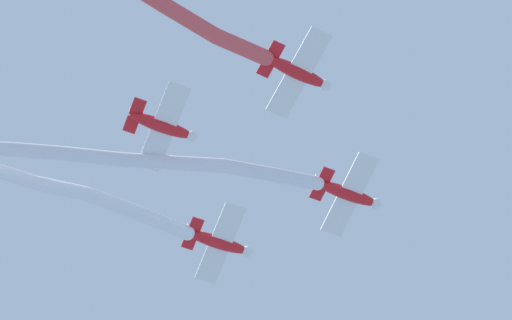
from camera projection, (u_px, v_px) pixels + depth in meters
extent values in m
ellipsoid|color=red|center=(347.00, 194.00, 68.68)|extent=(4.03, 1.22, 0.81)
sphere|color=white|center=(376.00, 204.00, 69.01)|extent=(0.76, 0.76, 0.69)
ellipsoid|color=black|center=(354.00, 194.00, 69.04)|extent=(1.04, 0.64, 0.43)
cube|color=white|center=(350.00, 195.00, 68.61)|extent=(1.95, 5.89, 0.11)
cube|color=red|center=(322.00, 184.00, 68.46)|extent=(0.99, 2.32, 0.09)
cube|color=white|center=(323.00, 181.00, 68.85)|extent=(0.91, 0.20, 1.12)
cylinder|color=white|center=(294.00, 179.00, 68.04)|extent=(3.01, 0.94, 1.08)
cylinder|color=white|center=(247.00, 170.00, 67.69)|extent=(2.98, 1.13, 0.95)
cylinder|color=white|center=(198.00, 164.00, 67.38)|extent=(3.17, 1.34, 1.18)
cylinder|color=white|center=(147.00, 161.00, 67.08)|extent=(3.21, 1.43, 0.94)
cylinder|color=white|center=(93.00, 156.00, 66.97)|extent=(3.38, 1.44, 1.00)
cylinder|color=white|center=(39.00, 151.00, 66.83)|extent=(3.32, 1.40, 0.98)
sphere|color=white|center=(317.00, 183.00, 68.30)|extent=(0.87, 0.87, 0.87)
sphere|color=white|center=(270.00, 174.00, 67.78)|extent=(0.87, 0.87, 0.87)
sphere|color=white|center=(223.00, 166.00, 67.60)|extent=(0.87, 0.87, 0.87)
sphere|color=white|center=(173.00, 163.00, 67.17)|extent=(0.87, 0.87, 0.87)
sphere|color=white|center=(121.00, 159.00, 66.98)|extent=(0.87, 0.87, 0.87)
sphere|color=white|center=(66.00, 154.00, 66.95)|extent=(0.87, 0.87, 0.87)
sphere|color=white|center=(12.00, 149.00, 66.70)|extent=(0.87, 0.87, 0.87)
ellipsoid|color=red|center=(218.00, 242.00, 69.80)|extent=(4.02, 1.12, 0.81)
sphere|color=white|center=(247.00, 251.00, 70.11)|extent=(0.74, 0.74, 0.69)
ellipsoid|color=black|center=(226.00, 242.00, 70.15)|extent=(1.03, 0.62, 0.43)
cube|color=white|center=(220.00, 244.00, 69.73)|extent=(1.80, 5.86, 0.11)
cube|color=red|center=(193.00, 234.00, 69.60)|extent=(0.93, 2.31, 0.09)
cube|color=white|center=(194.00, 230.00, 69.99)|extent=(0.91, 0.18, 1.12)
cylinder|color=white|center=(162.00, 223.00, 69.15)|extent=(3.47, 1.42, 0.98)
cylinder|color=white|center=(112.00, 203.00, 68.70)|extent=(3.39, 1.21, 1.17)
cylinder|color=white|center=(61.00, 188.00, 68.62)|extent=(3.32, 1.28, 1.38)
cylinder|color=white|center=(14.00, 176.00, 68.53)|extent=(2.92, 1.08, 1.00)
sphere|color=white|center=(188.00, 233.00, 69.45)|extent=(0.92, 0.92, 0.92)
sphere|color=white|center=(137.00, 213.00, 68.86)|extent=(0.92, 0.92, 0.92)
sphere|color=white|center=(86.00, 194.00, 68.54)|extent=(0.92, 0.92, 0.92)
sphere|color=white|center=(36.00, 183.00, 68.71)|extent=(0.92, 0.92, 0.92)
ellipsoid|color=red|center=(296.00, 72.00, 65.33)|extent=(4.05, 1.53, 0.81)
sphere|color=white|center=(325.00, 85.00, 65.72)|extent=(0.81, 0.81, 0.69)
ellipsoid|color=black|center=(304.00, 73.00, 65.70)|extent=(1.08, 0.72, 0.43)
cube|color=white|center=(299.00, 73.00, 65.26)|extent=(2.40, 5.93, 0.11)
cube|color=red|center=(271.00, 59.00, 65.05)|extent=(1.16, 2.36, 0.09)
cube|color=white|center=(272.00, 57.00, 65.44)|extent=(0.91, 0.27, 1.12)
cylinder|color=#DB4C4C|center=(241.00, 47.00, 64.67)|extent=(3.24, 1.35, 1.10)
cylinder|color=#DB4C4C|center=(190.00, 20.00, 63.95)|extent=(3.67, 1.95, 1.08)
sphere|color=#DB4C4C|center=(266.00, 58.00, 64.88)|extent=(0.93, 0.93, 0.93)
sphere|color=#DB4C4C|center=(216.00, 36.00, 64.45)|extent=(0.93, 0.93, 0.93)
sphere|color=#DB4C4C|center=(163.00, 4.00, 63.44)|extent=(0.93, 0.93, 0.93)
ellipsoid|color=red|center=(161.00, 126.00, 66.36)|extent=(4.03, 1.19, 0.81)
sphere|color=white|center=(192.00, 136.00, 66.68)|extent=(0.75, 0.75, 0.69)
ellipsoid|color=black|center=(170.00, 126.00, 66.71)|extent=(1.04, 0.63, 0.43)
cube|color=white|center=(164.00, 127.00, 66.29)|extent=(1.91, 5.88, 0.11)
cube|color=red|center=(135.00, 116.00, 66.14)|extent=(0.97, 2.32, 0.09)
cube|color=white|center=(137.00, 113.00, 66.53)|extent=(0.91, 0.20, 1.12)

